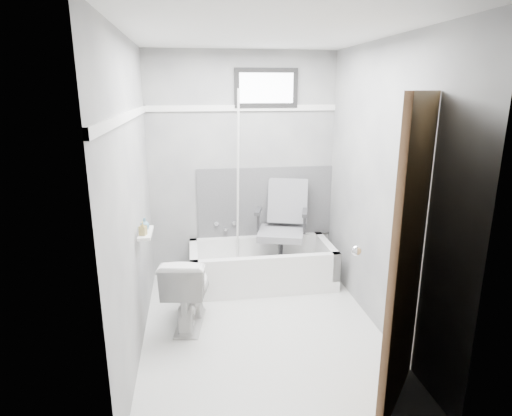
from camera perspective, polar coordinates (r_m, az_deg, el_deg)
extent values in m
plane|color=white|center=(3.84, 0.83, -15.97)|extent=(2.60, 2.60, 0.00)
plane|color=silver|center=(3.30, 1.00, 22.40)|extent=(2.60, 2.60, 0.00)
cube|color=slate|center=(4.63, -1.79, 5.50)|extent=(2.00, 0.02, 2.40)
cube|color=slate|center=(2.16, 6.71, -6.47)|extent=(2.00, 0.02, 2.40)
cube|color=slate|center=(3.36, -16.18, 1.02)|extent=(0.02, 2.60, 2.40)
cube|color=slate|center=(3.67, 16.51, 2.20)|extent=(0.02, 2.60, 2.40)
imported|color=white|center=(3.83, -9.06, -10.67)|extent=(0.48, 0.72, 0.66)
cube|color=#4C4C4F|center=(4.74, 1.26, 0.79)|extent=(1.50, 0.02, 0.78)
cube|color=white|center=(4.55, -1.84, 13.18)|extent=(2.00, 0.02, 0.06)
cube|color=white|center=(3.26, -16.78, 11.63)|extent=(0.02, 2.60, 0.06)
cylinder|color=silver|center=(4.42, -2.43, 3.02)|extent=(0.02, 0.32, 1.93)
cube|color=silver|center=(3.53, -14.50, -3.26)|extent=(0.10, 0.32, 0.02)
imported|color=#9B894D|center=(3.43, -14.86, -2.65)|extent=(0.07, 0.07, 0.11)
imported|color=teal|center=(3.57, -14.63, -2.05)|extent=(0.11, 0.11, 0.10)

